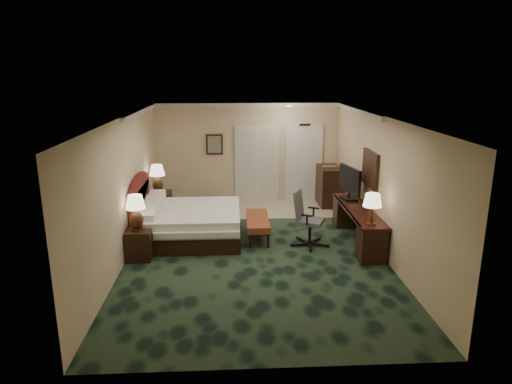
{
  "coord_description": "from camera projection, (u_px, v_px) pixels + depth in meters",
  "views": [
    {
      "loc": [
        -0.44,
        -8.6,
        3.57
      ],
      "look_at": [
        0.06,
        0.6,
        1.08
      ],
      "focal_mm": 32.0,
      "sensor_mm": 36.0,
      "label": 1
    }
  ],
  "objects": [
    {
      "name": "bed",
      "position": [
        191.0,
        224.0,
        9.86
      ],
      "size": [
        2.11,
        1.96,
        0.67
      ],
      "primitive_type": "cube",
      "color": "white",
      "rests_on": "ground"
    },
    {
      "name": "crown_molding",
      "position": [
        255.0,
        120.0,
        8.55
      ],
      "size": [
        5.0,
        7.5,
        0.1
      ],
      "primitive_type": null,
      "color": "silver",
      "rests_on": "wall_back"
    },
    {
      "name": "minibar",
      "position": [
        329.0,
        186.0,
        12.3
      ],
      "size": [
        0.55,
        0.99,
        1.05
      ],
      "primitive_type": "cube",
      "color": "black",
      "rests_on": "ground"
    },
    {
      "name": "desk_lamp",
      "position": [
        372.0,
        209.0,
        8.52
      ],
      "size": [
        0.44,
        0.44,
        0.61
      ],
      "primitive_type": null,
      "rotation": [
        0.0,
        0.0,
        -0.31
      ],
      "color": "black",
      "rests_on": "desk"
    },
    {
      "name": "wall_right",
      "position": [
        381.0,
        185.0,
        9.02
      ],
      "size": [
        0.0,
        7.5,
        2.7
      ],
      "primitive_type": "cube",
      "color": "#C6AD90",
      "rests_on": "ground"
    },
    {
      "name": "nightstand_near",
      "position": [
        140.0,
        244.0,
        8.83
      ],
      "size": [
        0.47,
        0.54,
        0.59
      ],
      "primitive_type": "cube",
      "color": "black",
      "rests_on": "ground"
    },
    {
      "name": "tv",
      "position": [
        350.0,
        183.0,
        10.16
      ],
      "size": [
        0.27,
        0.96,
        0.75
      ],
      "primitive_type": "cube",
      "rotation": [
        0.0,
        0.0,
        0.19
      ],
      "color": "black",
      "rests_on": "desk"
    },
    {
      "name": "wall_mirror",
      "position": [
        370.0,
        169.0,
        9.54
      ],
      "size": [
        0.05,
        0.95,
        0.75
      ],
      "primitive_type": "cube",
      "color": "white",
      "rests_on": "wall_right"
    },
    {
      "name": "nightstand_far",
      "position": [
        160.0,
        205.0,
        11.26
      ],
      "size": [
        0.52,
        0.59,
        0.65
      ],
      "primitive_type": "cube",
      "color": "black",
      "rests_on": "ground"
    },
    {
      "name": "headboard",
      "position": [
        140.0,
        206.0,
        9.89
      ],
      "size": [
        0.12,
        2.0,
        1.4
      ],
      "primitive_type": null,
      "color": "#490E12",
      "rests_on": "ground"
    },
    {
      "name": "tile_patch",
      "position": [
        283.0,
        208.0,
        12.08
      ],
      "size": [
        3.2,
        1.7,
        0.01
      ],
      "primitive_type": "cube",
      "color": "tan",
      "rests_on": "ground"
    },
    {
      "name": "closet_doors",
      "position": [
        257.0,
        164.0,
        12.56
      ],
      "size": [
        1.2,
        0.06,
        2.1
      ],
      "primitive_type": "cube",
      "color": "beige",
      "rests_on": "ground"
    },
    {
      "name": "wall_left",
      "position": [
        125.0,
        189.0,
        8.76
      ],
      "size": [
        0.0,
        7.5,
        2.7
      ],
      "primitive_type": "cube",
      "color": "#C6AD90",
      "rests_on": "ground"
    },
    {
      "name": "ceiling",
      "position": [
        255.0,
        117.0,
        8.54
      ],
      "size": [
        5.0,
        7.5,
        0.0
      ],
      "primitive_type": "cube",
      "color": "silver",
      "rests_on": "wall_back"
    },
    {
      "name": "entry_door",
      "position": [
        303.0,
        163.0,
        12.63
      ],
      "size": [
        1.02,
        0.06,
        2.18
      ],
      "primitive_type": "cube",
      "color": "silver",
      "rests_on": "ground"
    },
    {
      "name": "wall_back",
      "position": [
        248.0,
        153.0,
        12.5
      ],
      "size": [
        5.0,
        0.0,
        2.7
      ],
      "primitive_type": "cube",
      "color": "#C6AD90",
      "rests_on": "ground"
    },
    {
      "name": "floor",
      "position": [
        255.0,
        251.0,
        9.24
      ],
      "size": [
        5.0,
        7.5,
        0.0
      ],
      "primitive_type": "cube",
      "color": "black",
      "rests_on": "ground"
    },
    {
      "name": "wall_art",
      "position": [
        214.0,
        144.0,
        12.35
      ],
      "size": [
        0.45,
        0.06,
        0.55
      ],
      "primitive_type": "cube",
      "color": "slate",
      "rests_on": "wall_back"
    },
    {
      "name": "wall_front",
      "position": [
        271.0,
        267.0,
        5.27
      ],
      "size": [
        5.0,
        0.0,
        2.7
      ],
      "primitive_type": "cube",
      "color": "#C6AD90",
      "rests_on": "ground"
    },
    {
      "name": "bed_bench",
      "position": [
        258.0,
        228.0,
        9.92
      ],
      "size": [
        0.49,
        1.37,
        0.46
      ],
      "primitive_type": "cube",
      "rotation": [
        0.0,
        0.0,
        -0.01
      ],
      "color": "brown",
      "rests_on": "ground"
    },
    {
      "name": "lamp_far",
      "position": [
        157.0,
        179.0,
        11.07
      ],
      "size": [
        0.43,
        0.43,
        0.69
      ],
      "primitive_type": null,
      "rotation": [
        0.0,
        0.0,
        0.19
      ],
      "color": "black",
      "rests_on": "nightstand_far"
    },
    {
      "name": "lamp_near",
      "position": [
        136.0,
        213.0,
        8.64
      ],
      "size": [
        0.45,
        0.45,
        0.69
      ],
      "primitive_type": null,
      "rotation": [
        0.0,
        0.0,
        0.25
      ],
      "color": "black",
      "rests_on": "nightstand_near"
    },
    {
      "name": "desk_chair",
      "position": [
        310.0,
        219.0,
        9.42
      ],
      "size": [
        0.87,
        0.85,
        1.16
      ],
      "primitive_type": null,
      "rotation": [
        0.0,
        0.0,
        -0.42
      ],
      "color": "#4B4A55",
      "rests_on": "ground"
    },
    {
      "name": "desk",
      "position": [
        357.0,
        225.0,
        9.68
      ],
      "size": [
        0.55,
        2.55,
        0.74
      ],
      "primitive_type": "cube",
      "color": "black",
      "rests_on": "ground"
    }
  ]
}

